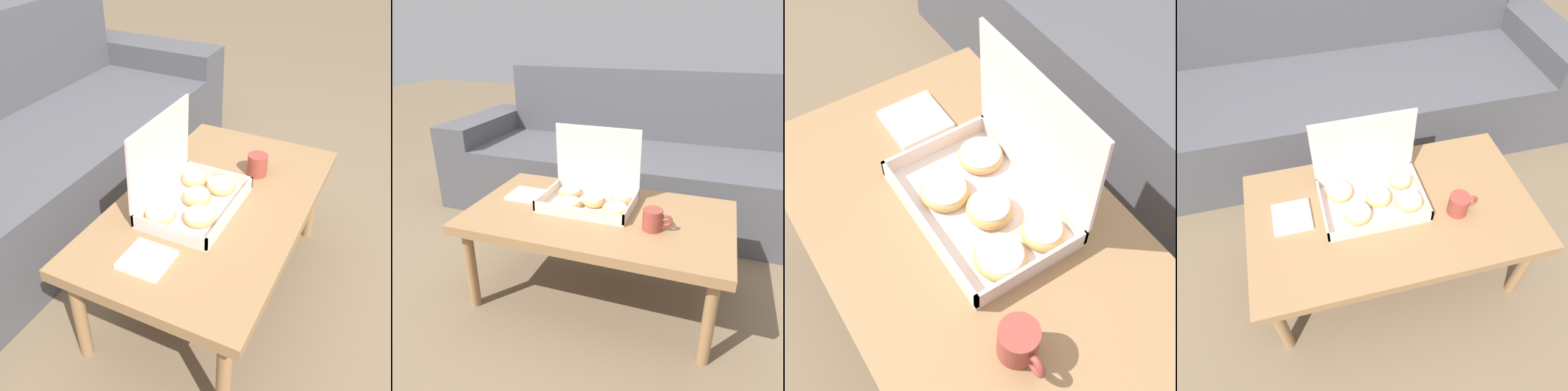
# 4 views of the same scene
# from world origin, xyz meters

# --- Properties ---
(ground_plane) EXTENTS (12.00, 12.00, 0.00)m
(ground_plane) POSITION_xyz_m (0.00, 0.00, 0.00)
(ground_plane) COLOR #756047
(couch) EXTENTS (2.53, 0.85, 0.86)m
(couch) POSITION_xyz_m (0.00, 0.83, 0.29)
(couch) COLOR #4C4C51
(couch) RESTS_ON ground_plane
(coffee_table) EXTENTS (1.07, 0.62, 0.41)m
(coffee_table) POSITION_xyz_m (0.00, -0.17, 0.37)
(coffee_table) COLOR #997047
(coffee_table) RESTS_ON ground_plane
(pastry_box) EXTENTS (0.38, 0.27, 0.32)m
(pastry_box) POSITION_xyz_m (-0.05, -0.09, 0.46)
(pastry_box) COLOR silver
(pastry_box) RESTS_ON coffee_table
(coffee_mug) EXTENTS (0.11, 0.08, 0.08)m
(coffee_mug) POSITION_xyz_m (0.24, -0.23, 0.45)
(coffee_mug) COLOR #993D33
(coffee_mug) RESTS_ON coffee_table
(napkin_stack) EXTENTS (0.14, 0.14, 0.01)m
(napkin_stack) POSITION_xyz_m (-0.37, -0.11, 0.41)
(napkin_stack) COLOR white
(napkin_stack) RESTS_ON coffee_table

